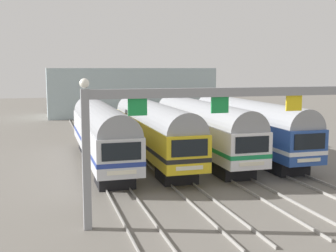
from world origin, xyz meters
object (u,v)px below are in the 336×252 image
commuter_train_yellow (153,128)px  catenary_gantry (258,114)px  commuter_train_silver (101,130)px  commuter_train_white (202,126)px  commuter_train_blue (247,124)px

commuter_train_yellow → catenary_gantry: bearing=-81.4°
commuter_train_silver → catenary_gantry: catenary_gantry is taller
commuter_train_white → commuter_train_blue: bearing=0.0°
commuter_train_silver → commuter_train_white: same height
commuter_train_yellow → commuter_train_white: (4.11, 0.00, 0.00)m
commuter_train_silver → commuter_train_blue: (12.32, 0.00, 0.00)m
commuter_train_silver → commuter_train_white: 8.21m
commuter_train_silver → commuter_train_yellow: (4.11, 0.00, 0.00)m
commuter_train_silver → commuter_train_yellow: 4.11m
commuter_train_silver → commuter_train_blue: 12.32m
commuter_train_blue → catenary_gantry: bearing=-114.5°
commuter_train_yellow → catenary_gantry: catenary_gantry is taller
commuter_train_blue → catenary_gantry: 15.03m
catenary_gantry → commuter_train_blue: bearing=65.5°
commuter_train_white → commuter_train_blue: 4.11m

